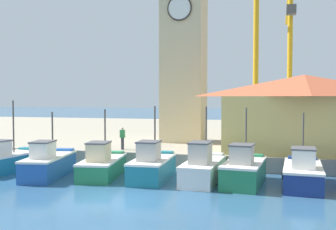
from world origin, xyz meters
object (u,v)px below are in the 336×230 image
fishing_boat_mid_left (102,165)px  fishing_boat_right_inner (244,170)px  fishing_boat_right_outer (303,173)px  warehouse_right (304,112)px  fishing_boat_left_inner (49,164)px  port_crane_near (255,61)px  dock_worker_near_tower (122,138)px  fishing_boat_center (152,166)px  fishing_boat_left_outer (7,160)px  fishing_boat_mid_right (203,168)px  clock_tower (184,47)px  port_crane_far (289,75)px

fishing_boat_mid_left → fishing_boat_right_inner: size_ratio=1.08×
fishing_boat_right_outer → warehouse_right: bearing=85.1°
fishing_boat_left_inner → fishing_boat_right_outer: fishing_boat_right_outer is taller
fishing_boat_left_inner → fishing_boat_right_inner: bearing=4.1°
fishing_boat_right_inner → port_crane_near: (-0.10, 20.47, 7.73)m
dock_worker_near_tower → fishing_boat_left_inner: bearing=-115.2°
fishing_boat_center → fishing_boat_mid_left: bearing=178.9°
fishing_boat_left_inner → dock_worker_near_tower: (2.60, 5.52, 1.07)m
fishing_boat_left_outer → warehouse_right: size_ratio=0.44×
fishing_boat_center → fishing_boat_mid_right: 2.96m
fishing_boat_right_inner → fishing_boat_right_outer: size_ratio=0.93×
fishing_boat_left_outer → fishing_boat_mid_left: 6.56m
fishing_boat_center → dock_worker_near_tower: fishing_boat_center is taller
fishing_boat_left_outer → fishing_boat_mid_left: (6.55, 0.09, -0.01)m
dock_worker_near_tower → fishing_boat_mid_left: bearing=-84.1°
fishing_boat_left_outer → fishing_boat_right_inner: size_ratio=1.03×
fishing_boat_right_inner → clock_tower: 14.87m
fishing_boat_mid_left → port_crane_near: size_ratio=0.27×
fishing_boat_center → fishing_boat_mid_right: fishing_boat_center is taller
fishing_boat_mid_right → port_crane_far: size_ratio=0.29×
fishing_boat_left_inner → warehouse_right: bearing=27.4°
fishing_boat_mid_left → fishing_boat_right_outer: fishing_boat_mid_left is taller
fishing_boat_center → fishing_boat_right_inner: size_ratio=1.01×
port_crane_far → fishing_boat_center: bearing=-109.9°
fishing_boat_left_outer → fishing_boat_right_inner: (14.91, 0.04, 0.07)m
fishing_boat_mid_left → fishing_boat_mid_right: bearing=1.6°
fishing_boat_mid_right → dock_worker_near_tower: bearing=145.7°
fishing_boat_right_outer → dock_worker_near_tower: bearing=159.6°
fishing_boat_center → port_crane_near: (5.12, 20.47, 7.74)m
fishing_boat_center → clock_tower: size_ratio=0.28×
fishing_boat_left_inner → fishing_boat_mid_right: fishing_boat_mid_right is taller
fishing_boat_mid_left → clock_tower: clock_tower is taller
fishing_boat_center → fishing_boat_mid_right: size_ratio=0.91×
fishing_boat_right_outer → dock_worker_near_tower: fishing_boat_right_outer is taller
fishing_boat_mid_right → fishing_boat_right_outer: (5.34, 0.04, -0.04)m
clock_tower → port_crane_near: size_ratio=0.87×
fishing_boat_left_inner → warehouse_right: 17.26m
port_crane_far → dock_worker_near_tower: port_crane_far is taller
port_crane_far → clock_tower: bearing=-125.3°
fishing_boat_left_outer → fishing_boat_left_inner: fishing_boat_left_outer is taller
port_crane_near → fishing_boat_center: bearing=-104.0°
fishing_boat_left_inner → port_crane_near: port_crane_near is taller
fishing_boat_mid_right → port_crane_near: 21.78m
fishing_boat_left_inner → port_crane_far: bearing=59.0°
fishing_boat_mid_right → warehouse_right: size_ratio=0.47×
dock_worker_near_tower → port_crane_near: bearing=61.0°
fishing_boat_mid_right → port_crane_far: 25.33m
fishing_boat_right_inner → fishing_boat_right_outer: fishing_boat_right_inner is taller
port_crane_near → port_crane_far: (3.60, 3.56, -1.28)m
warehouse_right → port_crane_near: bearing=105.6°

